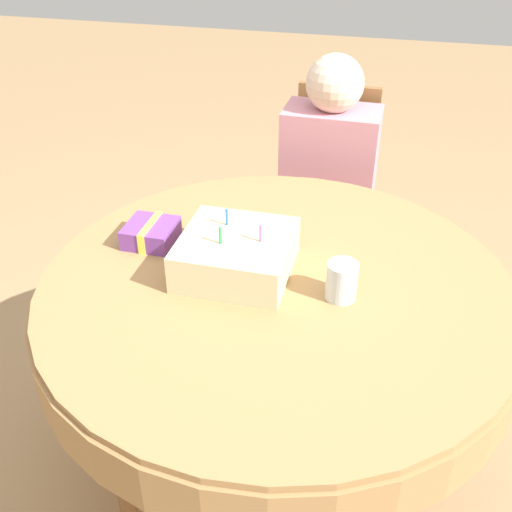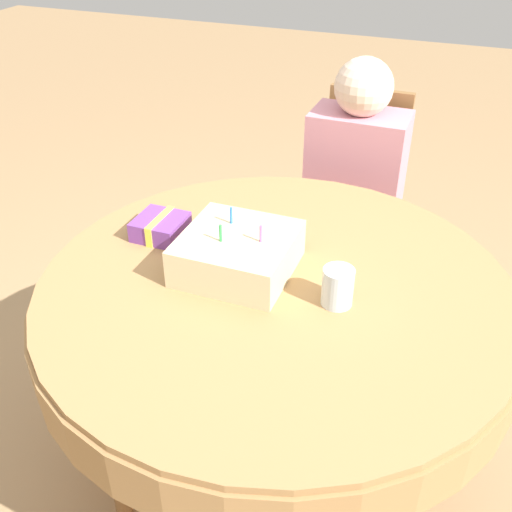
# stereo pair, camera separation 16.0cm
# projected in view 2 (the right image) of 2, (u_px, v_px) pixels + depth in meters

# --- Properties ---
(ground_plane) EXTENTS (12.00, 12.00, 0.00)m
(ground_plane) POSITION_uv_depth(u_px,v_px,m) (271.00, 462.00, 2.04)
(ground_plane) COLOR #A37F56
(dining_table) EXTENTS (1.31, 1.31, 0.76)m
(dining_table) POSITION_uv_depth(u_px,v_px,m) (275.00, 307.00, 1.67)
(dining_table) COLOR #9E7547
(dining_table) RESTS_ON ground_plane
(chair) EXTENTS (0.38, 0.38, 0.96)m
(chair) POSITION_uv_depth(u_px,v_px,m) (356.00, 203.00, 2.52)
(chair) COLOR brown
(chair) RESTS_ON ground_plane
(person) EXTENTS (0.37, 0.32, 1.13)m
(person) POSITION_uv_depth(u_px,v_px,m) (354.00, 172.00, 2.35)
(person) COLOR beige
(person) RESTS_ON ground_plane
(birthday_cake) EXTENTS (0.30, 0.30, 0.16)m
(birthday_cake) POSITION_uv_depth(u_px,v_px,m) (238.00, 253.00, 1.64)
(birthday_cake) COLOR beige
(birthday_cake) RESTS_ON dining_table
(drinking_glass) EXTENTS (0.08, 0.08, 0.10)m
(drinking_glass) POSITION_uv_depth(u_px,v_px,m) (338.00, 287.00, 1.51)
(drinking_glass) COLOR silver
(drinking_glass) RESTS_ON dining_table
(gift_box) EXTENTS (0.14, 0.15, 0.07)m
(gift_box) POSITION_uv_depth(u_px,v_px,m) (160.00, 227.00, 1.80)
(gift_box) COLOR #753D99
(gift_box) RESTS_ON dining_table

